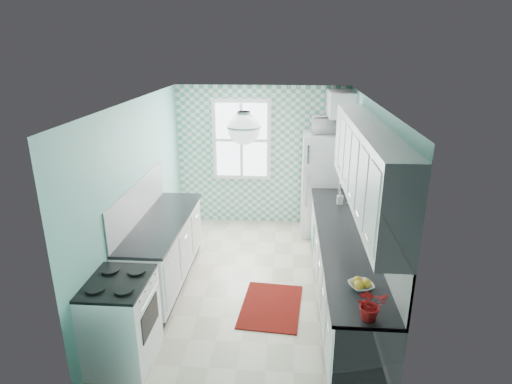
# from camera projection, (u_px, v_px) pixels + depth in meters

# --- Properties ---
(floor) EXTENTS (3.00, 4.40, 0.02)m
(floor) POSITION_uv_depth(u_px,v_px,m) (251.00, 282.00, 6.02)
(floor) COLOR beige
(floor) RESTS_ON ground
(ceiling) EXTENTS (3.00, 4.40, 0.02)m
(ceiling) POSITION_uv_depth(u_px,v_px,m) (250.00, 101.00, 5.19)
(ceiling) COLOR white
(ceiling) RESTS_ON wall_back
(wall_back) EXTENTS (3.00, 0.02, 2.50)m
(wall_back) POSITION_uv_depth(u_px,v_px,m) (261.00, 156.00, 7.68)
(wall_back) COLOR #72B8AB
(wall_back) RESTS_ON floor
(wall_front) EXTENTS (3.00, 0.02, 2.50)m
(wall_front) POSITION_uv_depth(u_px,v_px,m) (228.00, 290.00, 3.52)
(wall_front) COLOR #72B8AB
(wall_front) RESTS_ON floor
(wall_left) EXTENTS (0.02, 4.40, 2.50)m
(wall_left) POSITION_uv_depth(u_px,v_px,m) (138.00, 195.00, 5.71)
(wall_left) COLOR #72B8AB
(wall_left) RESTS_ON floor
(wall_right) EXTENTS (0.02, 4.40, 2.50)m
(wall_right) POSITION_uv_depth(u_px,v_px,m) (368.00, 201.00, 5.49)
(wall_right) COLOR #72B8AB
(wall_right) RESTS_ON floor
(accent_wall) EXTENTS (3.00, 0.01, 2.50)m
(accent_wall) POSITION_uv_depth(u_px,v_px,m) (261.00, 156.00, 7.66)
(accent_wall) COLOR #5AA88A
(accent_wall) RESTS_ON wall_back
(window) EXTENTS (1.04, 0.05, 1.44)m
(window) POSITION_uv_depth(u_px,v_px,m) (242.00, 140.00, 7.56)
(window) COLOR white
(window) RESTS_ON wall_back
(backsplash_right) EXTENTS (0.02, 3.60, 0.51)m
(backsplash_right) POSITION_uv_depth(u_px,v_px,m) (371.00, 217.00, 5.14)
(backsplash_right) COLOR white
(backsplash_right) RESTS_ON wall_right
(backsplash_left) EXTENTS (0.02, 2.15, 0.51)m
(backsplash_left) POSITION_uv_depth(u_px,v_px,m) (138.00, 201.00, 5.65)
(backsplash_left) COLOR white
(backsplash_left) RESTS_ON wall_left
(upper_cabinets_right) EXTENTS (0.33, 3.20, 0.90)m
(upper_cabinets_right) POSITION_uv_depth(u_px,v_px,m) (366.00, 165.00, 4.73)
(upper_cabinets_right) COLOR white
(upper_cabinets_right) RESTS_ON wall_right
(upper_cabinet_fridge) EXTENTS (0.40, 0.74, 0.40)m
(upper_cabinet_fridge) POSITION_uv_depth(u_px,v_px,m) (340.00, 103.00, 6.90)
(upper_cabinet_fridge) COLOR white
(upper_cabinet_fridge) RESTS_ON wall_right
(ceiling_light) EXTENTS (0.34, 0.34, 0.35)m
(ceiling_light) POSITION_uv_depth(u_px,v_px,m) (244.00, 128.00, 4.49)
(ceiling_light) COLOR silver
(ceiling_light) RESTS_ON ceiling
(base_cabinets_right) EXTENTS (0.60, 3.60, 0.90)m
(base_cabinets_right) POSITION_uv_depth(u_px,v_px,m) (343.00, 271.00, 5.40)
(base_cabinets_right) COLOR white
(base_cabinets_right) RESTS_ON floor
(countertop_right) EXTENTS (0.63, 3.60, 0.04)m
(countertop_right) POSITION_uv_depth(u_px,v_px,m) (344.00, 237.00, 5.25)
(countertop_right) COLOR black
(countertop_right) RESTS_ON base_cabinets_right
(base_cabinets_left) EXTENTS (0.60, 2.15, 0.90)m
(base_cabinets_left) POSITION_uv_depth(u_px,v_px,m) (164.00, 252.00, 5.88)
(base_cabinets_left) COLOR white
(base_cabinets_left) RESTS_ON floor
(countertop_left) EXTENTS (0.63, 2.15, 0.04)m
(countertop_left) POSITION_uv_depth(u_px,v_px,m) (162.00, 221.00, 5.72)
(countertop_left) COLOR black
(countertop_left) RESTS_ON base_cabinets_left
(fridge) EXTENTS (0.77, 0.76, 1.76)m
(fridge) POSITION_uv_depth(u_px,v_px,m) (324.00, 184.00, 7.34)
(fridge) COLOR silver
(fridge) RESTS_ON floor
(stove) EXTENTS (0.61, 0.76, 0.92)m
(stove) POSITION_uv_depth(u_px,v_px,m) (122.00, 319.00, 4.40)
(stove) COLOR silver
(stove) RESTS_ON floor
(sink) EXTENTS (0.45, 0.38, 0.53)m
(sink) POSITION_uv_depth(u_px,v_px,m) (337.00, 206.00, 6.20)
(sink) COLOR silver
(sink) RESTS_ON countertop_right
(rug) EXTENTS (0.82, 1.10, 0.02)m
(rug) POSITION_uv_depth(u_px,v_px,m) (271.00, 306.00, 5.44)
(rug) COLOR #64110A
(rug) RESTS_ON floor
(dish_towel) EXTENTS (0.03, 0.26, 0.39)m
(dish_towel) POSITION_uv_depth(u_px,v_px,m) (314.00, 234.00, 6.36)
(dish_towel) COLOR #6BB2AF
(dish_towel) RESTS_ON base_cabinets_right
(fruit_bowl) EXTENTS (0.29, 0.29, 0.06)m
(fruit_bowl) POSITION_uv_depth(u_px,v_px,m) (361.00, 286.00, 4.10)
(fruit_bowl) COLOR white
(fruit_bowl) RESTS_ON countertop_right
(potted_plant) EXTENTS (0.30, 0.28, 0.29)m
(potted_plant) POSITION_uv_depth(u_px,v_px,m) (371.00, 304.00, 3.61)
(potted_plant) COLOR #A10722
(potted_plant) RESTS_ON countertop_right
(soap_bottle) EXTENTS (0.09, 0.09, 0.19)m
(soap_bottle) POSITION_uv_depth(u_px,v_px,m) (340.00, 198.00, 6.24)
(soap_bottle) COLOR #88A3BA
(soap_bottle) RESTS_ON countertop_right
(microwave) EXTENTS (0.51, 0.36, 0.27)m
(microwave) POSITION_uv_depth(u_px,v_px,m) (327.00, 125.00, 7.00)
(microwave) COLOR white
(microwave) RESTS_ON fridge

